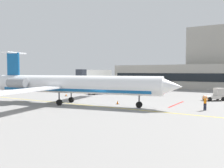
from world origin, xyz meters
TOP-DOWN VIEW (x-y plane):
  - ground at (0.00, 0.00)m, footprint 120.00×120.00m
  - terminal_building at (9.61, 48.47)m, footprint 56.30×15.92m
  - jet_bridge_west at (-23.36, 30.95)m, footprint 2.40×16.67m
  - regional_jet at (-5.53, -0.75)m, footprint 33.19×27.27m
  - baggage_tug at (-10.92, 14.77)m, footprint 3.19×4.24m
  - pushback_tractor at (13.52, 16.13)m, footprint 3.77×3.66m
  - belt_loader at (-9.58, 25.94)m, footprint 3.52×3.28m
  - marshaller at (13.74, 4.01)m, footprint 0.83×0.34m
  - safety_cone_alpha at (0.92, 3.09)m, footprint 0.47×0.47m
  - safety_cone_bravo at (-14.17, 7.90)m, footprint 0.47×0.47m

SIDE VIEW (x-z plane):
  - ground at x=0.00m, z-range -0.10..0.00m
  - safety_cone_alpha at x=0.92m, z-range -0.03..0.52m
  - safety_cone_bravo at x=-14.17m, z-range -0.03..0.52m
  - belt_loader at x=-9.58m, z-range -0.07..1.82m
  - baggage_tug at x=-10.92m, z-range -0.08..1.94m
  - pushback_tractor at x=13.52m, z-range -0.10..2.09m
  - marshaller at x=13.74m, z-range 0.03..2.03m
  - regional_jet at x=-5.53m, z-range -1.13..7.29m
  - jet_bridge_west at x=-23.36m, z-range 1.49..7.21m
  - terminal_building at x=9.61m, z-range -2.39..16.23m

